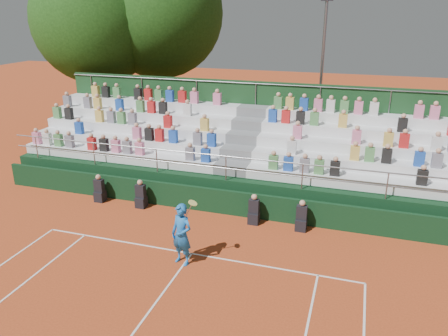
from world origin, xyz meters
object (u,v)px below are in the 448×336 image
(tennis_player, at_px, (182,235))
(floodlight_mast, at_px, (322,64))
(tree_east, at_px, (159,13))
(tree_west, at_px, (96,21))

(tennis_player, xyz_separation_m, floodlight_mast, (2.70, 12.99, 3.83))
(tree_east, xyz_separation_m, floodlight_mast, (9.95, -1.20, -2.50))
(tree_west, relative_size, tree_east, 0.95)
(tree_west, height_order, tree_east, tree_east)
(floodlight_mast, bearing_deg, tree_east, 173.15)
(tree_west, xyz_separation_m, tree_east, (3.13, 1.94, 0.39))
(tree_east, bearing_deg, floodlight_mast, -6.85)
(floodlight_mast, bearing_deg, tree_west, -176.73)
(tennis_player, height_order, tree_east, tree_east)
(tree_west, distance_m, floodlight_mast, 13.27)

